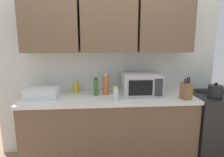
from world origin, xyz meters
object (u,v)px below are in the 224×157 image
dish_rack (42,93)px  bottle_clear_tall (116,94)px  bottle_spice_jar (106,84)px  microwave (141,84)px  bottle_green_oil (96,87)px  stove_range (217,126)px  kettle (215,91)px  bottle_yellow_mustard (76,87)px  knife_block (186,91)px

dish_rack → bottle_clear_tall: (0.89, -0.17, 0.02)m
dish_rack → bottle_spice_jar: bottle_spice_jar is taller
microwave → bottle_green_oil: 0.58m
microwave → bottle_clear_tall: (-0.35, -0.21, -0.06)m
stove_range → microwave: size_ratio=1.90×
kettle → bottle_spice_jar: bottle_spice_jar is taller
bottle_yellow_mustard → stove_range: bearing=-7.3°
bottle_spice_jar → dish_rack: bearing=-172.4°
stove_range → bottle_yellow_mustard: (-1.90, 0.24, 0.52)m
kettle → bottle_clear_tall: 1.23m
dish_rack → bottle_spice_jar: bearing=7.6°
stove_range → dish_rack: size_ratio=2.40×
bottle_clear_tall → bottle_yellow_mustard: (-0.50, 0.39, -0.01)m
dish_rack → bottle_clear_tall: 0.90m
stove_range → dish_rack: dish_rack is taller
dish_rack → bottle_green_oil: bearing=5.4°
dish_rack → knife_block: knife_block is taller
dish_rack → bottle_clear_tall: bottle_clear_tall is taller
knife_block → microwave: bearing=156.8°
kettle → microwave: bearing=167.6°
stove_range → dish_rack: 2.34m
knife_block → bottle_spice_jar: size_ratio=0.98×
bottle_spice_jar → bottle_green_oil: bearing=-161.8°
dish_rack → bottle_spice_jar: (0.79, 0.10, 0.07)m
dish_rack → bottle_spice_jar: size_ratio=1.37×
microwave → dish_rack: microwave is taller
microwave → knife_block: microwave is taller
kettle → knife_block: knife_block is taller
stove_range → knife_block: bearing=-163.9°
bottle_green_oil → bottle_yellow_mustard: bearing=149.1°
stove_range → bottle_clear_tall: bearing=-173.8°
knife_block → bottle_clear_tall: size_ratio=1.63×
bottle_clear_tall → bottle_yellow_mustard: bearing=141.6°
bottle_spice_jar → microwave: bearing=-8.8°
kettle → dish_rack: size_ratio=0.48×
bottle_yellow_mustard → kettle: bearing=-12.5°
kettle → microwave: (-0.88, 0.19, 0.05)m
bottle_green_oil → bottle_yellow_mustard: 0.31m
kettle → bottle_yellow_mustard: kettle is taller
stove_range → bottle_spice_jar: 1.62m
microwave → bottle_yellow_mustard: microwave is taller
microwave → knife_block: size_ratio=1.77×
stove_range → knife_block: size_ratio=3.36×
microwave → bottle_clear_tall: microwave is taller
kettle → dish_rack: kettle is taller
bottle_clear_tall → bottle_spice_jar: bottle_spice_jar is taller
kettle → bottle_spice_jar: size_ratio=0.66×
kettle → bottle_yellow_mustard: bearing=167.5°
microwave → bottle_yellow_mustard: 0.87m
kettle → bottle_green_oil: 1.48m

